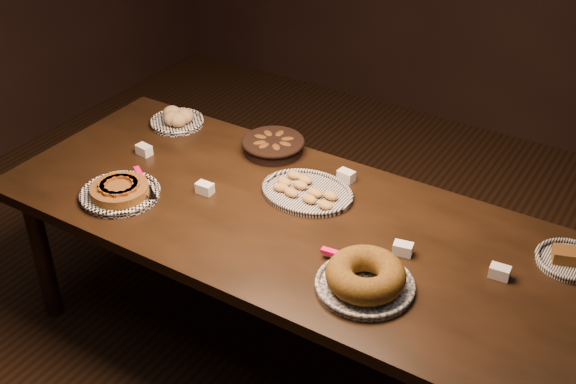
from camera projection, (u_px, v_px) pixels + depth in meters
The scene contains 9 objects.
ground at pixel (288, 350), 3.26m from camera, with size 5.00×5.00×0.00m, color black.
buffet_table at pixel (287, 230), 2.89m from camera, with size 2.40×1.00×0.75m.
apple_tart_plate at pixel (120, 192), 2.94m from camera, with size 0.33×0.34×0.06m.
madeleine_platter at pixel (306, 191), 2.95m from camera, with size 0.39×0.32×0.04m.
bundt_cake_plate at pixel (365, 278), 2.46m from camera, with size 0.39×0.35×0.11m.
croissant_basket at pixel (273, 144), 3.23m from camera, with size 0.29×0.29×0.07m.
bread_roll_plate at pixel (177, 119), 3.45m from camera, with size 0.26×0.26×0.08m.
loaf_plate at pixel (570, 259), 2.58m from camera, with size 0.24×0.24×0.06m.
tent_cards at pixel (309, 203), 2.88m from camera, with size 1.70×0.45×0.04m.
Camera 1 is at (1.24, -1.97, 2.39)m, focal length 45.00 mm.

